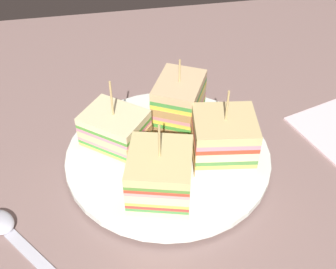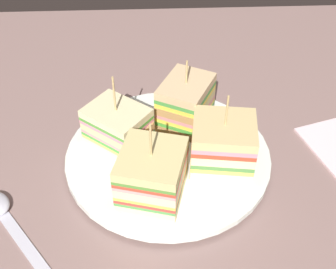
{
  "view_description": "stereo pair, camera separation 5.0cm",
  "coord_description": "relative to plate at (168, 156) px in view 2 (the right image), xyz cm",
  "views": [
    {
      "loc": [
        -6.71,
        -36.9,
        38.32
      ],
      "look_at": [
        0.0,
        0.0,
        4.47
      ],
      "focal_mm": 46.58,
      "sensor_mm": 36.0,
      "label": 1
    },
    {
      "loc": [
        -1.69,
        -37.47,
        38.32
      ],
      "look_at": [
        0.0,
        0.0,
        4.47
      ],
      "focal_mm": 46.58,
      "sensor_mm": 36.0,
      "label": 2
    }
  ],
  "objects": [
    {
      "name": "sandwich_wedge_2",
      "position": [
        -5.95,
        2.32,
        3.06
      ],
      "size": [
        8.91,
        8.63,
        9.62
      ],
      "rotation": [
        0.0,
        0.0,
        11.9
      ],
      "color": "beige",
      "rests_on": "plate"
    },
    {
      "name": "sandwich_wedge_3",
      "position": [
        -1.96,
        -6.08,
        3.49
      ],
      "size": [
        8.12,
        8.5,
        9.94
      ],
      "rotation": [
        0.0,
        0.0,
        13.88
      ],
      "color": "beige",
      "rests_on": "plate"
    },
    {
      "name": "sandwich_wedge_0",
      "position": [
        6.15,
        -1.72,
        3.46
      ],
      "size": [
        7.88,
        7.32,
        9.68
      ],
      "rotation": [
        0.0,
        0.0,
        9.29
      ],
      "color": "beige",
      "rests_on": "plate"
    },
    {
      "name": "plate",
      "position": [
        0.0,
        0.0,
        0.0
      ],
      "size": [
        24.63,
        24.63,
        1.47
      ],
      "color": "white",
      "rests_on": "ground_plane"
    },
    {
      "name": "sandwich_wedge_1",
      "position": [
        2.47,
        5.89,
        3.6
      ],
      "size": [
        8.01,
        8.74,
        9.16
      ],
      "rotation": [
        0.0,
        0.0,
        10.52
      ],
      "color": "beige",
      "rests_on": "plate"
    },
    {
      "name": "ground_plane",
      "position": [
        0.0,
        0.0,
        -1.79
      ],
      "size": [
        127.06,
        82.62,
        1.8
      ],
      "primitive_type": "cube",
      "color": "gray"
    },
    {
      "name": "spoon",
      "position": [
        -18.17,
        -7.53,
        -0.48
      ],
      "size": [
        10.69,
        12.8,
        1.0
      ],
      "rotation": [
        0.0,
        0.0,
        2.24
      ],
      "color": "silver",
      "rests_on": "ground_plane"
    }
  ]
}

